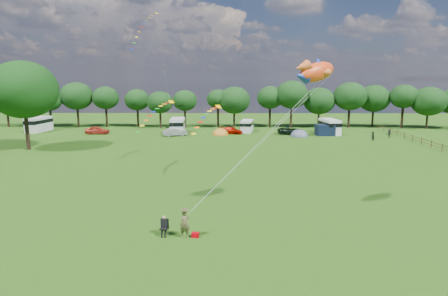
{
  "coord_description": "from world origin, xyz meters",
  "views": [
    {
      "loc": [
        0.42,
        -27.61,
        10.58
      ],
      "look_at": [
        0.0,
        8.0,
        4.0
      ],
      "focal_mm": 30.0,
      "sensor_mm": 36.0,
      "label": 1
    }
  ],
  "objects_px": {
    "car_c": "(231,130)",
    "car_d": "(291,131)",
    "kite_flyer": "(185,224)",
    "car_b": "(175,132)",
    "tent_orange": "(220,135)",
    "tent_greyblue": "(299,136)",
    "campervan_d": "(330,126)",
    "big_tree": "(23,90)",
    "fish_kite": "(314,72)",
    "campervan_c": "(247,126)",
    "walker_a": "(372,136)",
    "campervan_a": "(39,124)",
    "campervan_b": "(178,125)",
    "walker_b": "(389,134)",
    "car_a": "(97,130)",
    "camp_chair": "(164,223)"
  },
  "relations": [
    {
      "from": "car_b",
      "to": "tent_orange",
      "type": "xyz_separation_m",
      "value": [
        8.5,
        1.46,
        -0.72
      ]
    },
    {
      "from": "car_b",
      "to": "car_c",
      "type": "bearing_deg",
      "value": -95.18
    },
    {
      "from": "campervan_c",
      "to": "campervan_a",
      "type": "bearing_deg",
      "value": 100.09
    },
    {
      "from": "car_c",
      "to": "campervan_a",
      "type": "bearing_deg",
      "value": 108.3
    },
    {
      "from": "camp_chair",
      "to": "tent_greyblue",
      "type": "bearing_deg",
      "value": 75.79
    },
    {
      "from": "campervan_b",
      "to": "campervan_c",
      "type": "distance_m",
      "value": 13.92
    },
    {
      "from": "car_b",
      "to": "campervan_d",
      "type": "height_order",
      "value": "campervan_d"
    },
    {
      "from": "car_b",
      "to": "kite_flyer",
      "type": "bearing_deg",
      "value": 167.39
    },
    {
      "from": "car_c",
      "to": "camp_chair",
      "type": "height_order",
      "value": "camp_chair"
    },
    {
      "from": "walker_b",
      "to": "kite_flyer",
      "type": "bearing_deg",
      "value": 58.32
    },
    {
      "from": "big_tree",
      "to": "campervan_c",
      "type": "bearing_deg",
      "value": 29.73
    },
    {
      "from": "big_tree",
      "to": "kite_flyer",
      "type": "distance_m",
      "value": 42.84
    },
    {
      "from": "car_c",
      "to": "car_d",
      "type": "xyz_separation_m",
      "value": [
        11.65,
        -0.55,
        0.07
      ]
    },
    {
      "from": "walker_a",
      "to": "car_b",
      "type": "bearing_deg",
      "value": -28.39
    },
    {
      "from": "campervan_c",
      "to": "car_c",
      "type": "bearing_deg",
      "value": 138.43
    },
    {
      "from": "car_d",
      "to": "campervan_b",
      "type": "height_order",
      "value": "campervan_b"
    },
    {
      "from": "car_b",
      "to": "car_d",
      "type": "distance_m",
      "value": 22.45
    },
    {
      "from": "car_a",
      "to": "fish_kite",
      "type": "height_order",
      "value": "fish_kite"
    },
    {
      "from": "car_d",
      "to": "kite_flyer",
      "type": "xyz_separation_m",
      "value": [
        -15.14,
        -48.34,
        0.25
      ]
    },
    {
      "from": "kite_flyer",
      "to": "campervan_c",
      "type": "bearing_deg",
      "value": 65.61
    },
    {
      "from": "car_a",
      "to": "campervan_b",
      "type": "relative_size",
      "value": 0.74
    },
    {
      "from": "car_b",
      "to": "kite_flyer",
      "type": "height_order",
      "value": "kite_flyer"
    },
    {
      "from": "kite_flyer",
      "to": "campervan_d",
      "type": "bearing_deg",
      "value": 48.12
    },
    {
      "from": "campervan_d",
      "to": "campervan_a",
      "type": "bearing_deg",
      "value": 80.41
    },
    {
      "from": "camp_chair",
      "to": "fish_kite",
      "type": "xyz_separation_m",
      "value": [
        10.74,
        4.21,
        10.26
      ]
    },
    {
      "from": "big_tree",
      "to": "walker_a",
      "type": "relative_size",
      "value": 8.3
    },
    {
      "from": "car_a",
      "to": "car_c",
      "type": "bearing_deg",
      "value": -89.03
    },
    {
      "from": "car_b",
      "to": "car_c",
      "type": "xyz_separation_m",
      "value": [
        10.65,
        3.12,
        -0.09
      ]
    },
    {
      "from": "campervan_a",
      "to": "campervan_c",
      "type": "bearing_deg",
      "value": -83.31
    },
    {
      "from": "walker_a",
      "to": "campervan_c",
      "type": "bearing_deg",
      "value": -46.57
    },
    {
      "from": "tent_orange",
      "to": "fish_kite",
      "type": "height_order",
      "value": "fish_kite"
    },
    {
      "from": "big_tree",
      "to": "tent_greyblue",
      "type": "xyz_separation_m",
      "value": [
        43.67,
        13.73,
        -9.0
      ]
    },
    {
      "from": "car_b",
      "to": "tent_greyblue",
      "type": "bearing_deg",
      "value": -111.98
    },
    {
      "from": "big_tree",
      "to": "tent_orange",
      "type": "distance_m",
      "value": 33.92
    },
    {
      "from": "tent_greyblue",
      "to": "campervan_d",
      "type": "bearing_deg",
      "value": 26.53
    },
    {
      "from": "campervan_a",
      "to": "fish_kite",
      "type": "relative_size",
      "value": 1.61
    },
    {
      "from": "car_d",
      "to": "walker_a",
      "type": "relative_size",
      "value": 3.34
    },
    {
      "from": "camp_chair",
      "to": "walker_b",
      "type": "bearing_deg",
      "value": 59.45
    },
    {
      "from": "campervan_b",
      "to": "tent_greyblue",
      "type": "xyz_separation_m",
      "value": [
        23.26,
        -3.66,
        -1.59
      ]
    },
    {
      "from": "walker_b",
      "to": "car_d",
      "type": "bearing_deg",
      "value": -9.28
    },
    {
      "from": "car_c",
      "to": "walker_a",
      "type": "distance_m",
      "value": 25.8
    },
    {
      "from": "fish_kite",
      "to": "car_c",
      "type": "bearing_deg",
      "value": 64.38
    },
    {
      "from": "car_a",
      "to": "tent_orange",
      "type": "height_order",
      "value": "car_a"
    },
    {
      "from": "car_d",
      "to": "tent_greyblue",
      "type": "bearing_deg",
      "value": -164.09
    },
    {
      "from": "car_d",
      "to": "car_a",
      "type": "bearing_deg",
      "value": 85.93
    },
    {
      "from": "big_tree",
      "to": "car_c",
      "type": "height_order",
      "value": "big_tree"
    },
    {
      "from": "car_c",
      "to": "campervan_c",
      "type": "bearing_deg",
      "value": -29.73
    },
    {
      "from": "campervan_c",
      "to": "campervan_d",
      "type": "distance_m",
      "value": 16.17
    },
    {
      "from": "big_tree",
      "to": "walker_a",
      "type": "distance_m",
      "value": 56.86
    },
    {
      "from": "campervan_a",
      "to": "campervan_d",
      "type": "bearing_deg",
      "value": -85.72
    }
  ]
}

